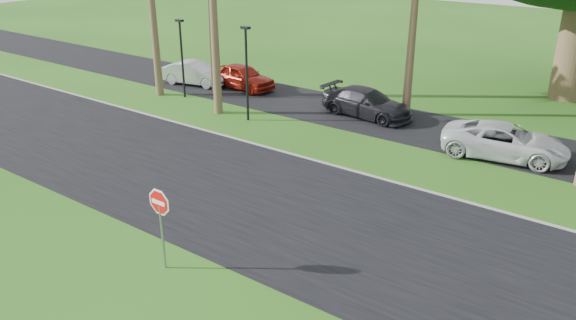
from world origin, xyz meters
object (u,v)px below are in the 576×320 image
(stop_sign_near, at_px, (160,213))
(car_silver, at_px, (195,74))
(car_minivan, at_px, (505,142))
(car_red, at_px, (242,77))
(car_dark, at_px, (367,103))

(stop_sign_near, height_order, car_silver, stop_sign_near)
(car_minivan, bearing_deg, stop_sign_near, 149.77)
(car_silver, relative_size, car_minivan, 0.82)
(car_red, bearing_deg, car_dark, -87.05)
(car_dark, relative_size, car_minivan, 0.95)
(car_silver, distance_m, car_red, 3.08)
(car_red, distance_m, car_dark, 8.50)
(car_silver, bearing_deg, stop_sign_near, -149.29)
(car_silver, xyz_separation_m, car_red, (2.91, 1.00, 0.03))
(car_dark, height_order, car_minivan, car_minivan)
(car_dark, bearing_deg, stop_sign_near, -168.10)
(stop_sign_near, xyz_separation_m, car_dark, (-1.98, 15.49, -1.07))
(car_silver, xyz_separation_m, car_minivan, (18.71, -0.73, 0.02))
(stop_sign_near, xyz_separation_m, car_silver, (-13.39, 14.79, -1.08))
(car_red, relative_size, car_dark, 0.88)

